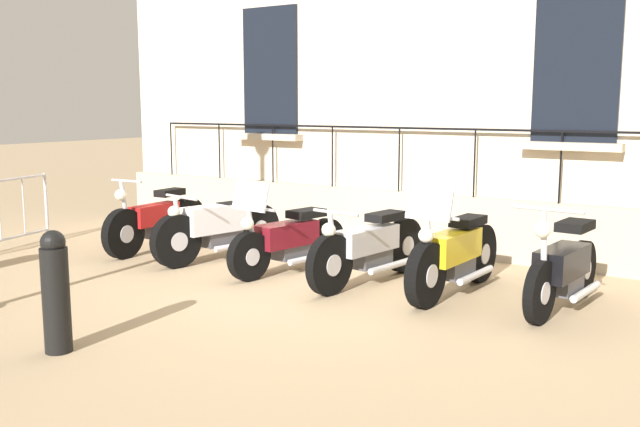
{
  "coord_description": "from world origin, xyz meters",
  "views": [
    {
      "loc": [
        6.89,
        4.68,
        2.12
      ],
      "look_at": [
        -0.22,
        0.0,
        0.8
      ],
      "focal_mm": 39.66,
      "sensor_mm": 36.0,
      "label": 1
    }
  ],
  "objects_px": {
    "motorcycle_silver": "(369,248)",
    "motorcycle_black": "(563,269)",
    "motorcycle_maroon": "(288,240)",
    "bollard": "(56,291)",
    "motorcycle_white": "(218,228)",
    "motorcycle_red": "(157,222)",
    "motorcycle_yellow": "(454,255)"
  },
  "relations": [
    {
      "from": "motorcycle_silver",
      "to": "motorcycle_yellow",
      "type": "bearing_deg",
      "value": 94.61
    },
    {
      "from": "motorcycle_black",
      "to": "bollard",
      "type": "relative_size",
      "value": 1.77
    },
    {
      "from": "motorcycle_red",
      "to": "motorcycle_silver",
      "type": "relative_size",
      "value": 0.95
    },
    {
      "from": "motorcycle_yellow",
      "to": "motorcycle_black",
      "type": "distance_m",
      "value": 1.18
    },
    {
      "from": "bollard",
      "to": "motorcycle_black",
      "type": "bearing_deg",
      "value": 138.22
    },
    {
      "from": "motorcycle_red",
      "to": "motorcycle_silver",
      "type": "xyz_separation_m",
      "value": [
        -0.03,
        3.54,
        0.01
      ]
    },
    {
      "from": "motorcycle_red",
      "to": "motorcycle_yellow",
      "type": "xyz_separation_m",
      "value": [
        -0.11,
        4.59,
        0.02
      ]
    },
    {
      "from": "motorcycle_silver",
      "to": "motorcycle_black",
      "type": "bearing_deg",
      "value": 93.4
    },
    {
      "from": "motorcycle_black",
      "to": "bollard",
      "type": "distance_m",
      "value": 4.95
    },
    {
      "from": "motorcycle_maroon",
      "to": "bollard",
      "type": "bearing_deg",
      "value": 1.25
    },
    {
      "from": "motorcycle_red",
      "to": "motorcycle_maroon",
      "type": "height_order",
      "value": "motorcycle_maroon"
    },
    {
      "from": "bollard",
      "to": "motorcycle_silver",
      "type": "bearing_deg",
      "value": 163.27
    },
    {
      "from": "motorcycle_black",
      "to": "motorcycle_red",
      "type": "bearing_deg",
      "value": -88.43
    },
    {
      "from": "motorcycle_red",
      "to": "motorcycle_maroon",
      "type": "relative_size",
      "value": 1.05
    },
    {
      "from": "motorcycle_red",
      "to": "motorcycle_black",
      "type": "bearing_deg",
      "value": 91.57
    },
    {
      "from": "motorcycle_maroon",
      "to": "motorcycle_yellow",
      "type": "relative_size",
      "value": 0.95
    },
    {
      "from": "motorcycle_red",
      "to": "motorcycle_white",
      "type": "distance_m",
      "value": 1.19
    },
    {
      "from": "motorcycle_maroon",
      "to": "bollard",
      "type": "height_order",
      "value": "motorcycle_maroon"
    },
    {
      "from": "motorcycle_white",
      "to": "motorcycle_yellow",
      "type": "xyz_separation_m",
      "value": [
        -0.11,
        3.4,
        0.0
      ]
    },
    {
      "from": "motorcycle_red",
      "to": "motorcycle_white",
      "type": "relative_size",
      "value": 0.99
    },
    {
      "from": "motorcycle_yellow",
      "to": "motorcycle_black",
      "type": "height_order",
      "value": "motorcycle_yellow"
    },
    {
      "from": "motorcycle_white",
      "to": "motorcycle_black",
      "type": "xyz_separation_m",
      "value": [
        -0.16,
        4.58,
        -0.01
      ]
    },
    {
      "from": "bollard",
      "to": "motorcycle_white",
      "type": "bearing_deg",
      "value": -160.0
    },
    {
      "from": "motorcycle_yellow",
      "to": "bollard",
      "type": "height_order",
      "value": "motorcycle_yellow"
    },
    {
      "from": "motorcycle_red",
      "to": "motorcycle_black",
      "type": "height_order",
      "value": "motorcycle_black"
    },
    {
      "from": "motorcycle_black",
      "to": "bollard",
      "type": "bearing_deg",
      "value": -41.78
    },
    {
      "from": "motorcycle_black",
      "to": "motorcycle_yellow",
      "type": "bearing_deg",
      "value": -87.67
    },
    {
      "from": "motorcycle_yellow",
      "to": "motorcycle_black",
      "type": "relative_size",
      "value": 1.09
    },
    {
      "from": "motorcycle_white",
      "to": "motorcycle_maroon",
      "type": "bearing_deg",
      "value": 88.32
    },
    {
      "from": "motorcycle_maroon",
      "to": "motorcycle_yellow",
      "type": "xyz_separation_m",
      "value": [
        -0.14,
        2.19,
        0.03
      ]
    },
    {
      "from": "motorcycle_maroon",
      "to": "motorcycle_black",
      "type": "distance_m",
      "value": 3.38
    },
    {
      "from": "motorcycle_silver",
      "to": "motorcycle_black",
      "type": "distance_m",
      "value": 2.23
    }
  ]
}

